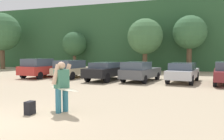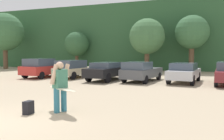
% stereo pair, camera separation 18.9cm
% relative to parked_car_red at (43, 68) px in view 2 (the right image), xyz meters
% --- Properties ---
extents(ground_plane, '(120.00, 120.00, 0.00)m').
position_rel_parked_car_red_xyz_m(ground_plane, '(7.07, -11.52, -0.84)').
color(ground_plane, tan).
extents(hillside_ridge, '(108.00, 12.00, 8.53)m').
position_rel_parked_car_red_xyz_m(hillside_ridge, '(7.07, 17.79, 3.43)').
color(hillside_ridge, '#2D5633').
rests_on(hillside_ridge, ground_plane).
extents(tree_center_right, '(5.01, 5.01, 7.46)m').
position_rel_parked_car_red_xyz_m(tree_center_right, '(-11.81, 7.92, 4.08)').
color(tree_center_right, brown).
rests_on(tree_center_right, ground_plane).
extents(tree_center_left, '(3.16, 3.16, 4.90)m').
position_rel_parked_car_red_xyz_m(tree_center_left, '(-2.31, 10.43, 2.46)').
color(tree_center_left, brown).
rests_on(tree_center_left, ground_plane).
extents(tree_far_left, '(3.98, 3.98, 5.97)m').
position_rel_parked_car_red_xyz_m(tree_far_left, '(7.28, 9.14, 3.12)').
color(tree_far_left, brown).
rests_on(tree_far_left, ground_plane).
extents(tree_left, '(3.65, 3.65, 6.21)m').
position_rel_parked_car_red_xyz_m(tree_left, '(12.01, 10.00, 3.49)').
color(tree_left, brown).
rests_on(tree_left, ground_plane).
extents(parked_car_red, '(2.32, 4.20, 1.64)m').
position_rel_parked_car_red_xyz_m(parked_car_red, '(0.00, 0.00, 0.00)').
color(parked_car_red, '#B72D28').
rests_on(parked_car_red, ground_plane).
extents(parked_car_champagne, '(2.41, 4.20, 1.51)m').
position_rel_parked_car_red_xyz_m(parked_car_champagne, '(2.73, 0.57, -0.04)').
color(parked_car_champagne, beige).
rests_on(parked_car_champagne, ground_plane).
extents(parked_car_black, '(2.33, 4.97, 1.41)m').
position_rel_parked_car_red_xyz_m(parked_car_black, '(6.08, -0.07, -0.08)').
color(parked_car_black, black).
rests_on(parked_car_black, ground_plane).
extents(parked_car_dark_gray, '(2.48, 4.50, 1.48)m').
position_rel_parked_car_red_xyz_m(parked_car_dark_gray, '(8.70, 0.00, -0.09)').
color(parked_car_dark_gray, '#4C4F54').
rests_on(parked_car_dark_gray, ground_plane).
extents(parked_car_silver, '(2.27, 4.61, 1.42)m').
position_rel_parked_car_red_xyz_m(parked_car_silver, '(11.75, 0.41, -0.08)').
color(parked_car_silver, silver).
rests_on(parked_car_silver, ground_plane).
extents(person_adult, '(0.46, 0.84, 1.80)m').
position_rel_parked_car_red_xyz_m(person_adult, '(8.04, -9.91, 0.17)').
color(person_adult, teal).
rests_on(person_adult, ground_plane).
extents(surfboard_cream, '(1.75, 1.30, 0.12)m').
position_rel_parked_car_red_xyz_m(surfboard_cream, '(8.14, -9.93, 0.00)').
color(surfboard_cream, beige).
extents(backpack_dropped, '(0.24, 0.34, 0.45)m').
position_rel_parked_car_red_xyz_m(backpack_dropped, '(7.15, -10.53, -0.62)').
color(backpack_dropped, black).
rests_on(backpack_dropped, ground_plane).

